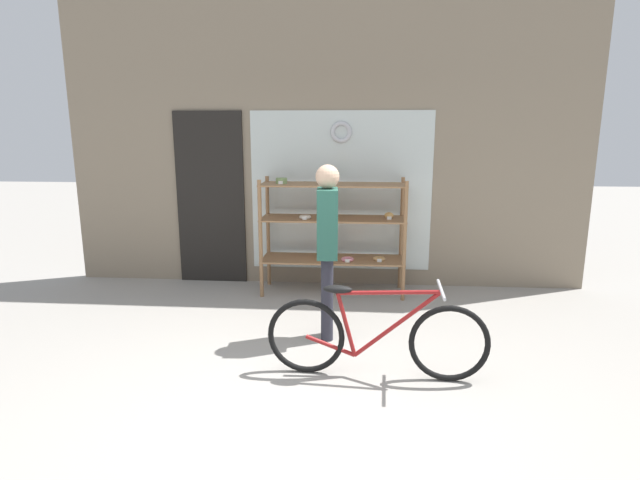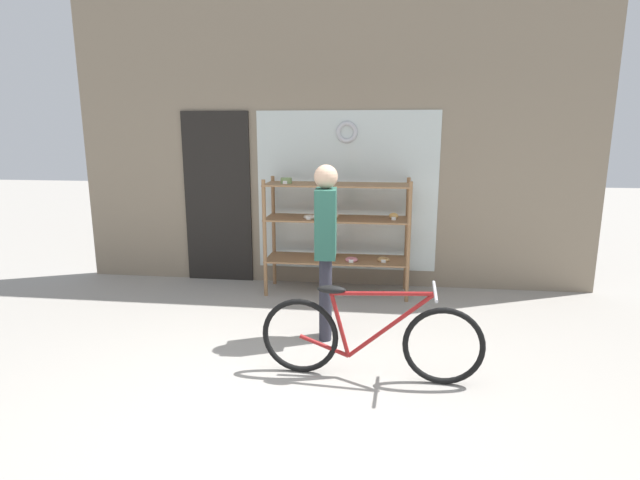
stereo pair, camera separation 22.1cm
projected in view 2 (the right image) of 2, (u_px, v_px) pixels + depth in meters
The scene contains 5 objects.
ground_plane at pixel (282, 409), 3.40m from camera, with size 30.00×30.00×0.00m, color gray.
storefront_facade at pixel (328, 124), 5.88m from camera, with size 6.24×0.13×3.98m.
display_case at pixel (337, 225), 5.72m from camera, with size 1.65×0.51×1.34m.
bicycle at pixel (369, 337), 3.78m from camera, with size 1.69×0.46×0.74m.
pedestrian at pixel (326, 239), 4.40m from camera, with size 0.21×0.33×1.58m.
Camera 2 is at (0.65, -3.02, 1.85)m, focal length 28.00 mm.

